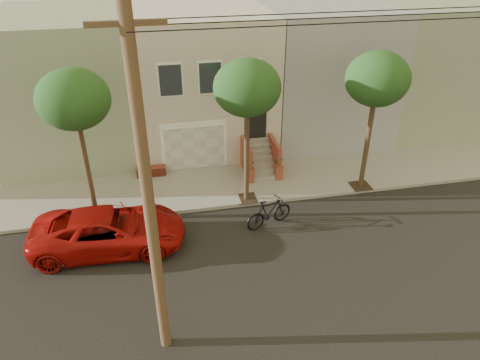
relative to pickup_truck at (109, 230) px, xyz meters
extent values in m
plane|color=black|center=(4.79, -1.80, -0.79)|extent=(90.00, 90.00, 0.00)
cube|color=gray|center=(4.79, 3.55, -0.72)|extent=(40.00, 3.70, 0.15)
cube|color=beige|center=(4.79, 9.40, 2.86)|extent=(7.00, 8.00, 7.00)
cube|color=gray|center=(-2.01, 9.40, 2.86)|extent=(6.50, 8.00, 7.00)
cube|color=#96999E|center=(11.59, 9.40, 2.86)|extent=(6.50, 8.00, 7.00)
cube|color=gray|center=(18.09, 9.40, 2.86)|extent=(6.50, 8.00, 7.00)
cube|color=white|center=(3.89, 5.42, 0.61)|extent=(3.20, 0.12, 2.50)
cube|color=silver|center=(3.89, 5.36, 0.51)|extent=(2.90, 0.06, 2.20)
cube|color=gray|center=(3.89, 3.55, -0.63)|extent=(3.20, 3.70, 0.02)
cube|color=#973C29|center=(1.69, 5.10, -0.42)|extent=(1.40, 0.45, 0.44)
cube|color=black|center=(6.99, 5.37, 1.76)|extent=(1.00, 0.06, 2.00)
cube|color=#3F4751|center=(2.99, 5.37, 3.96)|extent=(1.00, 0.06, 1.40)
cube|color=white|center=(2.99, 5.39, 3.96)|extent=(1.15, 0.05, 1.55)
cube|color=#3F4751|center=(4.79, 5.37, 3.96)|extent=(1.00, 0.06, 1.40)
cube|color=white|center=(4.79, 5.39, 3.96)|extent=(1.15, 0.05, 1.55)
cube|color=#3F4751|center=(6.59, 5.37, 3.96)|extent=(1.00, 0.06, 1.40)
cube|color=white|center=(6.59, 5.39, 3.96)|extent=(1.15, 0.05, 1.55)
cube|color=gray|center=(6.99, 3.58, -0.54)|extent=(1.20, 0.28, 0.20)
cube|color=gray|center=(6.99, 3.86, -0.34)|extent=(1.20, 0.28, 0.20)
cube|color=gray|center=(6.99, 4.14, -0.14)|extent=(1.20, 0.28, 0.20)
cube|color=gray|center=(6.99, 4.42, 0.06)|extent=(1.20, 0.28, 0.20)
cube|color=gray|center=(6.99, 4.70, 0.26)|extent=(1.20, 0.28, 0.20)
cube|color=gray|center=(6.99, 4.98, 0.46)|extent=(1.20, 0.28, 0.20)
cube|color=gray|center=(6.99, 5.26, 0.66)|extent=(1.20, 0.28, 0.20)
cube|color=brown|center=(6.29, 4.42, 0.16)|extent=(0.18, 1.96, 1.60)
cube|color=brown|center=(7.69, 4.42, 0.16)|extent=(0.18, 1.96, 1.60)
cube|color=brown|center=(6.29, 3.54, -0.29)|extent=(0.35, 0.35, 0.70)
imported|color=#1F4719|center=(6.29, 3.54, 0.28)|extent=(0.40, 0.35, 0.45)
cube|color=brown|center=(7.69, 3.54, -0.29)|extent=(0.35, 0.35, 0.70)
imported|color=#1F4719|center=(7.69, 3.54, 0.28)|extent=(0.41, 0.35, 0.45)
cube|color=#2D2116|center=(-0.71, 2.10, -0.64)|extent=(0.90, 0.90, 0.02)
cylinder|color=#312016|center=(-0.71, 2.10, 1.46)|extent=(0.22, 0.22, 4.20)
ellipsoid|color=#1F4719|center=(-0.71, 2.10, 4.51)|extent=(2.70, 2.57, 2.29)
cube|color=#2D2116|center=(5.79, 2.10, -0.64)|extent=(0.90, 0.90, 0.02)
cylinder|color=#312016|center=(5.79, 2.10, 1.46)|extent=(0.22, 0.22, 4.20)
ellipsoid|color=#1F4719|center=(5.79, 2.10, 4.51)|extent=(2.70, 2.57, 2.29)
cube|color=#2D2116|center=(11.29, 2.10, -0.64)|extent=(0.90, 0.90, 0.02)
cylinder|color=#312016|center=(11.29, 2.10, 1.46)|extent=(0.22, 0.22, 4.20)
ellipsoid|color=#1F4719|center=(11.29, 2.10, 4.51)|extent=(2.70, 2.57, 2.29)
cylinder|color=#493422|center=(1.79, -5.00, 4.21)|extent=(0.30, 0.30, 10.00)
cube|color=#493422|center=(1.79, -5.00, 8.41)|extent=(1.60, 0.12, 0.12)
imported|color=#A10E0B|center=(0.00, 0.00, 0.00)|extent=(5.83, 2.91, 1.59)
imported|color=black|center=(6.32, 0.14, -0.15)|extent=(2.21, 1.27, 1.28)
camera|label=1|loc=(2.17, -14.22, 10.12)|focal=33.11mm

